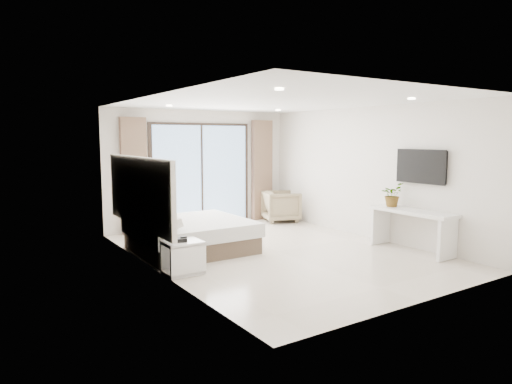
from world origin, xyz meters
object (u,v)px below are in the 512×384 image
at_px(nightstand, 183,257).
at_px(armchair, 281,205).
at_px(console_desk, 412,221).
at_px(bed, 190,235).

relative_size(nightstand, armchair, 0.67).
bearing_deg(armchair, console_desk, -157.15).
relative_size(nightstand, console_desk, 0.35).
bearing_deg(bed, nightstand, -119.62).
distance_m(bed, nightstand, 1.43).
relative_size(bed, armchair, 2.39).
xyz_separation_m(bed, armchair, (3.16, 1.48, 0.12)).
height_order(bed, console_desk, console_desk).
height_order(bed, armchair, armchair).
relative_size(console_desk, armchair, 1.94).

